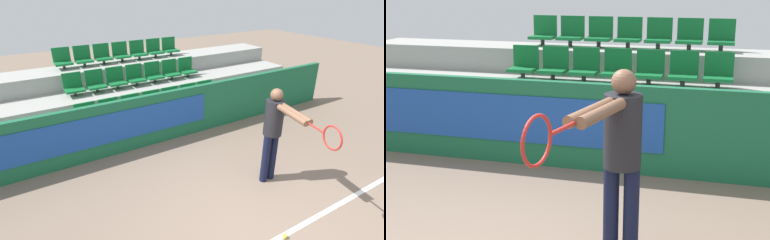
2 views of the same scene
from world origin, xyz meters
The scene contains 26 objects.
barrier_wall centered at (-0.04, 3.24, 0.56)m, with size 9.78×0.14×1.12m.
bleacher_tier_front centered at (0.00, 3.82, 0.21)m, with size 9.38×0.99×0.41m.
bleacher_tier_middle centered at (0.00, 4.81, 0.41)m, with size 9.38×0.99×0.82m.
bleacher_tier_back centered at (0.00, 5.80, 0.62)m, with size 9.38×0.99×1.23m.
stadium_chair_0 centered at (-1.51, 3.94, 0.63)m, with size 0.42×0.37×0.52m.
stadium_chair_1 centered at (-1.01, 3.94, 0.63)m, with size 0.42×0.37×0.52m.
stadium_chair_2 centered at (-0.50, 3.94, 0.63)m, with size 0.42×0.37×0.52m.
stadium_chair_3 centered at (0.00, 3.94, 0.63)m, with size 0.42×0.37×0.52m.
stadium_chair_4 centered at (0.50, 3.94, 0.63)m, with size 0.42×0.37×0.52m.
stadium_chair_5 centered at (1.01, 3.94, 0.63)m, with size 0.42×0.37×0.52m.
stadium_chair_6 centered at (1.51, 3.94, 0.63)m, with size 0.42×0.37×0.52m.
stadium_chair_7 centered at (-1.51, 4.93, 1.04)m, with size 0.42×0.37×0.52m.
stadium_chair_8 centered at (-1.01, 4.93, 1.04)m, with size 0.42×0.37×0.52m.
stadium_chair_9 centered at (-0.50, 4.93, 1.04)m, with size 0.42×0.37×0.52m.
stadium_chair_10 centered at (0.00, 4.93, 1.04)m, with size 0.42×0.37×0.52m.
stadium_chair_11 centered at (0.50, 4.93, 1.04)m, with size 0.42×0.37×0.52m.
stadium_chair_12 centered at (1.01, 4.93, 1.04)m, with size 0.42×0.37×0.52m.
stadium_chair_13 centered at (1.51, 4.93, 1.04)m, with size 0.42×0.37×0.52m.
stadium_chair_14 centered at (-1.51, 5.91, 1.45)m, with size 0.42×0.37×0.52m.
stadium_chair_15 centered at (-1.01, 5.91, 1.45)m, with size 0.42×0.37×0.52m.
stadium_chair_16 centered at (-0.50, 5.91, 1.45)m, with size 0.42×0.37×0.52m.
stadium_chair_17 centered at (0.00, 5.91, 1.45)m, with size 0.42×0.37×0.52m.
stadium_chair_18 centered at (0.50, 5.91, 1.45)m, with size 0.42×0.37×0.52m.
stadium_chair_19 centered at (1.01, 5.91, 1.45)m, with size 0.42×0.37×0.52m.
stadium_chair_20 centered at (1.51, 5.91, 1.45)m, with size 0.42×0.37×0.52m.
tennis_player centered at (0.83, 0.90, 1.05)m, with size 0.48×1.53×1.70m.
Camera 2 is at (1.58, -3.05, 2.38)m, focal length 50.00 mm.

